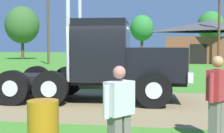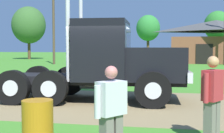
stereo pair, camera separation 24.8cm
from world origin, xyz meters
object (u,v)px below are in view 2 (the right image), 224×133
(shed_building, at_px, (216,42))
(truck_foreground_white, at_px, (110,63))
(utility_pole_near, at_px, (54,22))
(visitor_standing_near, at_px, (212,96))
(visitor_by_barrel, at_px, (111,110))
(steel_barrel, at_px, (38,123))

(shed_building, bearing_deg, truck_foreground_white, -105.22)
(utility_pole_near, bearing_deg, visitor_standing_near, -63.02)
(truck_foreground_white, distance_m, shed_building, 28.54)
(shed_building, bearing_deg, visitor_standing_near, -98.39)
(truck_foreground_white, distance_m, utility_pole_near, 23.93)
(visitor_by_barrel, distance_m, utility_pole_near, 29.43)
(visitor_standing_near, distance_m, shed_building, 32.15)
(steel_barrel, bearing_deg, utility_pole_near, 110.42)
(truck_foreground_white, relative_size, visitor_by_barrel, 4.33)
(truck_foreground_white, relative_size, shed_building, 0.62)
(visitor_by_barrel, bearing_deg, shed_building, 79.02)
(visitor_standing_near, relative_size, utility_pole_near, 0.19)
(truck_foreground_white, height_order, steel_barrel, truck_foreground_white)
(visitor_standing_near, xyz_separation_m, utility_pole_near, (-13.05, 25.63, 3.69))
(visitor_standing_near, relative_size, visitor_by_barrel, 1.08)
(visitor_by_barrel, bearing_deg, truck_foreground_white, 100.95)
(steel_barrel, distance_m, utility_pole_near, 28.48)
(steel_barrel, height_order, shed_building, shed_building)
(steel_barrel, relative_size, utility_pole_near, 0.10)
(visitor_standing_near, bearing_deg, truck_foreground_white, 123.33)
(visitor_standing_near, height_order, steel_barrel, visitor_standing_near)
(truck_foreground_white, bearing_deg, visitor_by_barrel, -79.05)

